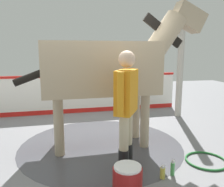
{
  "coord_description": "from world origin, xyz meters",
  "views": [
    {
      "loc": [
        0.39,
        3.97,
        1.69
      ],
      "look_at": [
        -0.31,
        0.48,
        1.03
      ],
      "focal_mm": 37.26,
      "sensor_mm": 36.0,
      "label": 1
    }
  ],
  "objects_px": {
    "horse": "(108,67)",
    "bottle_spray": "(173,168)",
    "handler": "(126,103)",
    "wash_bucket": "(127,180)",
    "hose_coil": "(206,161)",
    "bottle_shampoo": "(163,173)"
  },
  "relations": [
    {
      "from": "horse",
      "to": "bottle_spray",
      "type": "xyz_separation_m",
      "value": [
        -0.66,
        1.23,
        -1.32
      ]
    },
    {
      "from": "handler",
      "to": "wash_bucket",
      "type": "bearing_deg",
      "value": 106.82
    },
    {
      "from": "horse",
      "to": "wash_bucket",
      "type": "relative_size",
      "value": 9.31
    },
    {
      "from": "horse",
      "to": "hose_coil",
      "type": "bearing_deg",
      "value": -37.67
    },
    {
      "from": "horse",
      "to": "bottle_spray",
      "type": "height_order",
      "value": "horse"
    },
    {
      "from": "handler",
      "to": "hose_coil",
      "type": "distance_m",
      "value": 1.6
    },
    {
      "from": "wash_bucket",
      "to": "horse",
      "type": "bearing_deg",
      "value": -92.11
    },
    {
      "from": "horse",
      "to": "bottle_spray",
      "type": "relative_size",
      "value": 15.22
    },
    {
      "from": "bottle_shampoo",
      "to": "horse",
      "type": "bearing_deg",
      "value": -68.84
    },
    {
      "from": "bottle_shampoo",
      "to": "bottle_spray",
      "type": "relative_size",
      "value": 0.84
    },
    {
      "from": "bottle_spray",
      "to": "hose_coil",
      "type": "bearing_deg",
      "value": -159.03
    },
    {
      "from": "horse",
      "to": "bottle_spray",
      "type": "bearing_deg",
      "value": -63.77
    },
    {
      "from": "horse",
      "to": "hose_coil",
      "type": "height_order",
      "value": "horse"
    },
    {
      "from": "bottle_spray",
      "to": "hose_coil",
      "type": "relative_size",
      "value": 0.35
    },
    {
      "from": "wash_bucket",
      "to": "bottle_spray",
      "type": "bearing_deg",
      "value": -158.0
    },
    {
      "from": "horse",
      "to": "bottle_shampoo",
      "type": "distance_m",
      "value": 1.92
    },
    {
      "from": "wash_bucket",
      "to": "bottle_shampoo",
      "type": "height_order",
      "value": "wash_bucket"
    },
    {
      "from": "bottle_shampoo",
      "to": "hose_coil",
      "type": "height_order",
      "value": "bottle_shampoo"
    },
    {
      "from": "bottle_spray",
      "to": "horse",
      "type": "bearing_deg",
      "value": -61.66
    },
    {
      "from": "horse",
      "to": "wash_bucket",
      "type": "distance_m",
      "value": 1.96
    },
    {
      "from": "bottle_spray",
      "to": "hose_coil",
      "type": "height_order",
      "value": "bottle_spray"
    },
    {
      "from": "horse",
      "to": "wash_bucket",
      "type": "bearing_deg",
      "value": -94.22
    }
  ]
}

